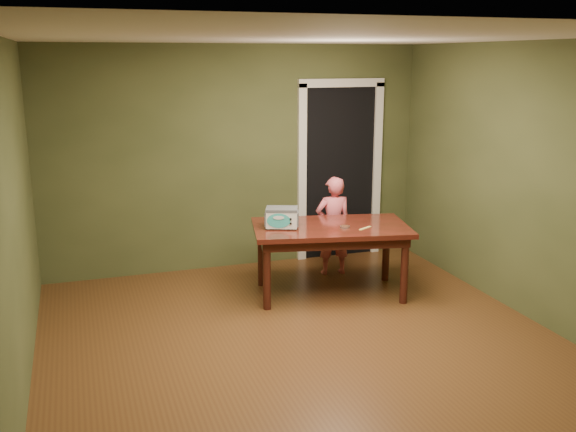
% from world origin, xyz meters
% --- Properties ---
extents(floor, '(5.00, 5.00, 0.00)m').
position_xyz_m(floor, '(0.00, 0.00, 0.00)').
color(floor, '#563318').
rests_on(floor, ground).
extents(room_shell, '(4.52, 5.02, 2.61)m').
position_xyz_m(room_shell, '(0.00, 0.00, 1.71)').
color(room_shell, '#4B512B').
rests_on(room_shell, ground).
extents(doorway, '(1.10, 0.66, 2.25)m').
position_xyz_m(doorway, '(1.30, 2.78, 1.06)').
color(doorway, black).
rests_on(doorway, ground).
extents(dining_table, '(1.75, 1.21, 0.75)m').
position_xyz_m(dining_table, '(0.68, 1.23, 0.65)').
color(dining_table, '#36150C').
rests_on(dining_table, floor).
extents(toy_oven, '(0.39, 0.33, 0.21)m').
position_xyz_m(toy_oven, '(0.17, 1.31, 0.86)').
color(toy_oven, '#4C4F54').
rests_on(toy_oven, dining_table).
extents(baking_pan, '(0.10, 0.10, 0.02)m').
position_xyz_m(baking_pan, '(0.78, 1.10, 0.76)').
color(baking_pan, silver).
rests_on(baking_pan, dining_table).
extents(spatula, '(0.17, 0.11, 0.01)m').
position_xyz_m(spatula, '(0.96, 1.01, 0.75)').
color(spatula, '#F7E76B').
rests_on(spatula, dining_table).
extents(child, '(0.44, 0.32, 1.14)m').
position_xyz_m(child, '(0.96, 1.84, 0.57)').
color(child, '#E25D6A').
rests_on(child, floor).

